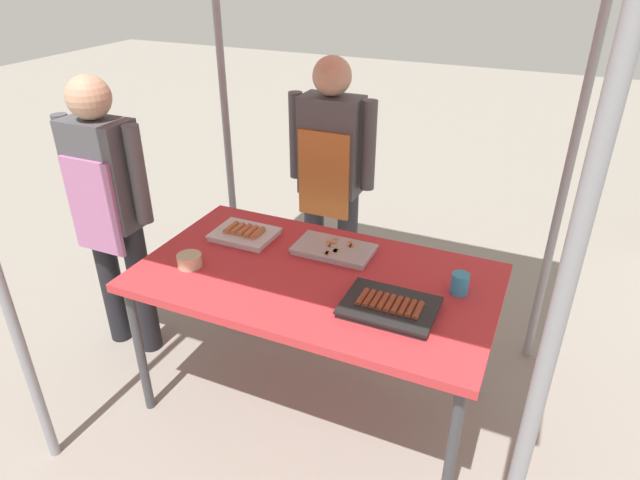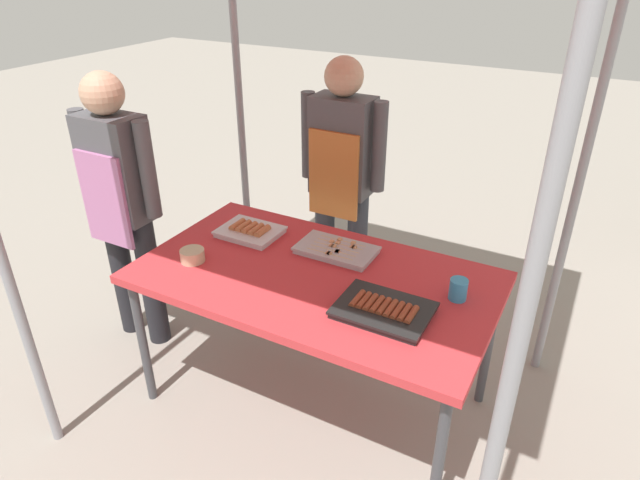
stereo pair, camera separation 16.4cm
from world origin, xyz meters
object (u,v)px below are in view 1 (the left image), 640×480
Objects in this scene: tray_pork_links at (245,234)px; vendor_woman at (331,170)px; drink_cup_near_edge at (460,284)px; tray_meat_skewers at (335,250)px; stall_table at (316,284)px; tray_grilled_sausages at (389,307)px; customer_nearby at (109,201)px; condiment_bowl at (190,260)px.

tray_pork_links is 0.20× the size of vendor_woman.
vendor_woman is (-0.89, 0.71, 0.11)m from drink_cup_near_edge.
tray_meat_skewers is at bearing 170.65° from drink_cup_near_edge.
drink_cup_near_edge is (1.09, -0.06, 0.02)m from tray_pork_links.
stall_table is 0.23m from tray_meat_skewers.
tray_grilled_sausages reaches higher than tray_meat_skewers.
customer_nearby reaches higher than tray_meat_skewers.
customer_nearby is at bearing 175.58° from tray_grilled_sausages.
drink_cup_near_edge is at bearing 13.58° from condiment_bowl.
tray_meat_skewers is at bearing 137.97° from tray_grilled_sausages.
tray_pork_links is 2.71× the size of condiment_bowl.
tray_pork_links reaches higher than tray_grilled_sausages.
stall_table is at bearing 16.95° from condiment_bowl.
condiment_bowl is 1.21m from drink_cup_near_edge.
drink_cup_near_edge is 1.14m from vendor_woman.
customer_nearby is at bearing -164.75° from tray_pork_links.
tray_meat_skewers is at bearing 5.07° from tray_pork_links.
tray_meat_skewers is 4.09× the size of drink_cup_near_edge.
tray_grilled_sausages is 1.17m from vendor_woman.
tray_grilled_sausages is (0.39, -0.13, 0.07)m from stall_table.
vendor_woman reaches higher than condiment_bowl.
tray_meat_skewers reaches higher than stall_table.
vendor_woman is (0.20, 0.65, 0.14)m from tray_pork_links.
condiment_bowl is 0.63m from customer_nearby.
tray_meat_skewers is 0.62m from drink_cup_near_edge.
condiment_bowl reaches higher than tray_pork_links.
vendor_woman is at bearing 124.87° from tray_grilled_sausages.
stall_table is 0.42m from tray_grilled_sausages.
drink_cup_near_edge reaches higher than tray_meat_skewers.
tray_pork_links is 0.35m from condiment_bowl.
stall_table is at bearing 108.59° from vendor_woman.
condiment_bowl is at bearing -145.52° from tray_meat_skewers.
condiment_bowl reaches higher than tray_grilled_sausages.
stall_table is at bearing -20.15° from tray_pork_links.
vendor_woman is at bearing 73.24° from tray_pork_links.
tray_meat_skewers is (-0.38, 0.35, -0.00)m from tray_grilled_sausages.
vendor_woman reaches higher than tray_meat_skewers.
tray_grilled_sausages is at bearing -42.03° from tray_meat_skewers.
customer_nearby is at bearing -168.85° from tray_meat_skewers.
tray_pork_links is (-0.47, -0.04, 0.00)m from tray_meat_skewers.
customer_nearby reaches higher than condiment_bowl.
vendor_woman is (-0.28, 0.82, 0.21)m from stall_table.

